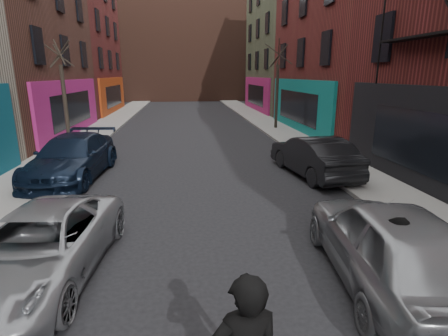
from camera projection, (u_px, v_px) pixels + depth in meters
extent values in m
cube|color=gray|center=(114.00, 120.00, 29.48)|extent=(2.50, 84.00, 0.13)
cube|color=gray|center=(259.00, 118.00, 30.87)|extent=(2.50, 84.00, 0.13)
cube|color=#47281E|center=(184.00, 53.00, 53.30)|extent=(40.00, 10.00, 14.00)
imported|color=#919499|center=(39.00, 247.00, 6.67)|extent=(2.65, 4.99, 1.33)
imported|color=black|center=(72.00, 157.00, 13.20)|extent=(2.70, 5.72, 1.61)
imported|color=gray|center=(390.00, 244.00, 6.40)|extent=(2.58, 5.18, 1.69)
imported|color=black|center=(313.00, 156.00, 13.57)|extent=(2.28, 4.94, 1.57)
imported|color=black|center=(393.00, 264.00, 5.79)|extent=(1.00, 0.99, 1.62)
cube|color=#0D4FB6|center=(408.00, 244.00, 5.56)|extent=(0.31, 0.32, 0.42)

